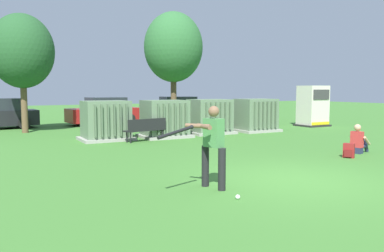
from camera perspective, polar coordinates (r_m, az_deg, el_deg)
The scene contains 15 objects.
ground_plane at distance 9.34m, azimuth 15.10°, elevation -7.66°, with size 96.00×96.00×0.00m, color #3D752D.
transformer_west at distance 16.35m, azimuth -12.53°, elevation 0.72°, with size 2.10×1.70×1.62m.
transformer_mid_west at distance 16.94m, azimuth -4.02°, elevation 0.99°, with size 2.10×1.70×1.62m.
transformer_mid_east at distance 18.36m, azimuth 2.64°, elevation 1.34°, with size 2.10×1.70×1.62m.
transformer_east at distance 19.58m, azimuth 9.34°, elevation 1.53°, with size 2.10×1.70×1.62m.
generator_enclosure at distance 23.12m, azimuth 17.32°, elevation 2.79°, with size 1.60×1.40×2.30m.
park_bench at distance 15.67m, azimuth -6.77°, elevation -0.31°, with size 1.84×0.76×0.92m.
batter at distance 8.08m, azimuth 2.91°, elevation -2.46°, with size 1.61×0.77×1.74m.
sports_ball at distance 7.53m, azimuth 6.74°, elevation -10.31°, with size 0.09×0.09×0.09m, color white.
seated_spectator at distance 13.83m, azimuth 23.24°, elevation -2.13°, with size 0.78×0.62×0.96m.
backpack at distance 12.79m, azimuth 22.04°, elevation -3.40°, with size 0.36×0.38×0.44m.
tree_left at distance 20.37m, azimuth -23.70°, elevation 10.00°, with size 2.96×2.96×5.66m.
tree_center_left at distance 23.49m, azimuth -2.75°, elevation 11.45°, with size 3.48×3.48×6.66m.
parked_car_left_of_center at distance 23.75m, azimuth -12.75°, elevation 2.04°, with size 4.34×2.22×1.62m.
parked_car_right_of_center at distance 25.53m, azimuth -2.29°, elevation 2.39°, with size 4.34×2.22×1.62m.
Camera 1 is at (-6.33, -6.54, 2.07)m, focal length 36.30 mm.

